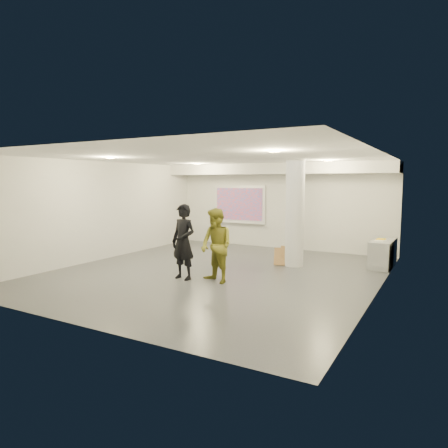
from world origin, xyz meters
The scene contains 20 objects.
floor centered at (0.00, 0.00, 0.00)m, with size 8.00×9.00×0.01m, color #393C41.
ceiling centered at (0.00, 0.00, 3.00)m, with size 8.00×9.00×0.01m, color white.
wall_back centered at (0.00, 4.50, 1.50)m, with size 8.00×0.01×3.00m, color silver.
wall_front centered at (0.00, -4.50, 1.50)m, with size 8.00×0.01×3.00m, color silver.
wall_left centered at (-4.00, 0.00, 1.50)m, with size 0.01×9.00×3.00m, color silver.
wall_right centered at (4.00, 0.00, 1.50)m, with size 0.01×9.00×3.00m, color silver.
soffit_band centered at (0.00, 3.95, 2.82)m, with size 8.00×1.10×0.36m, color silver.
downlight_nw centered at (-2.20, 2.50, 2.98)m, with size 0.22×0.22×0.02m, color #E9B982.
downlight_ne centered at (2.20, 2.50, 2.98)m, with size 0.22×0.22×0.02m, color #E9B982.
downlight_sw centered at (-2.20, -1.50, 2.98)m, with size 0.22×0.22×0.02m, color #E9B982.
downlight_se centered at (2.20, -1.50, 2.98)m, with size 0.22×0.22×0.02m, color #E9B982.
column centered at (1.50, 1.80, 1.50)m, with size 0.52×0.52×3.00m, color silver.
projection_screen centered at (-1.60, 4.45, 1.53)m, with size 2.10×0.13×1.42m.
credenza centered at (3.72, 2.83, 0.38)m, with size 0.55×1.32×0.77m, color gray.
papers_stack centered at (3.67, 2.63, 0.78)m, with size 0.22×0.28×0.02m, color white.
postit_pad centered at (3.66, 2.85, 0.78)m, with size 0.21×0.29×0.03m, color yellow.
cardboard_back centered at (1.38, 1.75, 0.28)m, with size 0.51×0.05×0.56m, color olive.
cardboard_front centered at (1.17, 1.72, 0.25)m, with size 0.46×0.05×0.51m, color olive.
woman centered at (-0.35, -1.00, 0.92)m, with size 0.67×0.44×1.84m, color black.
man centered at (0.53, -0.91, 0.88)m, with size 0.86×0.67×1.76m, color olive.
Camera 1 is at (5.21, -8.92, 2.38)m, focal length 32.00 mm.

